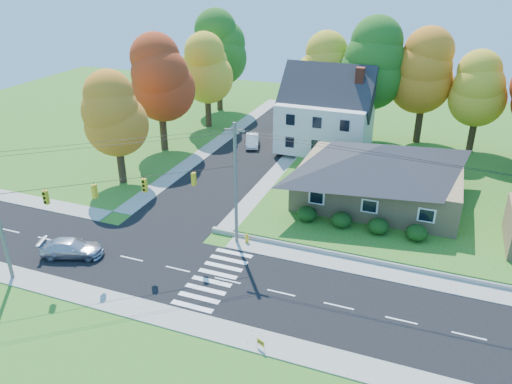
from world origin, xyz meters
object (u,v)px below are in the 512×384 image
ranch_house (380,172)px  fire_hydrant (247,238)px  silver_sedan (72,248)px  white_car (252,140)px

ranch_house → fire_hydrant: (-8.67, -10.66, -2.87)m
ranch_house → silver_sedan: 26.87m
ranch_house → silver_sedan: bearing=-139.8°
silver_sedan → white_car: white_car is taller
ranch_house → white_car: ranch_house is taller
ranch_house → fire_hydrant: ranch_house is taller
ranch_house → fire_hydrant: 14.04m
ranch_house → silver_sedan: ranch_house is taller
silver_sedan → white_car: bearing=-27.0°
white_car → silver_sedan: bearing=-117.7°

